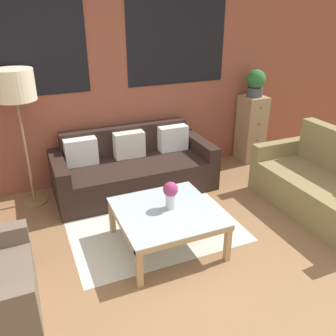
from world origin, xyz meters
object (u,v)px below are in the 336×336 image
object	(u,v)px
settee_vintage	(326,188)
coffee_table	(166,215)
couch_dark	(134,169)
drawer_cabinet	(251,129)
potted_plant	(256,82)
flower_vase	(171,193)
floor_lamp	(15,89)

from	to	relation	value
settee_vintage	coffee_table	world-z (taller)	settee_vintage
couch_dark	drawer_cabinet	distance (m)	2.00
couch_dark	potted_plant	bearing A→B (deg)	6.51
couch_dark	flower_vase	xyz separation A→B (m)	(-0.03, -1.28, 0.29)
coffee_table	drawer_cabinet	bearing A→B (deg)	36.64
settee_vintage	potted_plant	size ratio (longest dim) A/B	4.33
coffee_table	potted_plant	distance (m)	2.72
drawer_cabinet	floor_lamp	bearing A→B (deg)	-178.23
floor_lamp	potted_plant	size ratio (longest dim) A/B	4.16
settee_vintage	couch_dark	bearing A→B (deg)	142.33
couch_dark	potted_plant	size ratio (longest dim) A/B	5.21
couch_dark	floor_lamp	world-z (taller)	floor_lamp
couch_dark	potted_plant	xyz separation A→B (m)	(1.98, 0.23, 0.93)
floor_lamp	flower_vase	distance (m)	2.05
coffee_table	floor_lamp	xyz separation A→B (m)	(-1.17, 1.44, 1.06)
coffee_table	flower_vase	distance (m)	0.23
floor_lamp	drawer_cabinet	xyz separation A→B (m)	(3.24, 0.10, -0.91)
coffee_table	potted_plant	xyz separation A→B (m)	(2.07, 1.54, 0.86)
drawer_cabinet	coffee_table	bearing A→B (deg)	-143.36
coffee_table	drawer_cabinet	xyz separation A→B (m)	(2.07, 1.54, 0.15)
couch_dark	drawer_cabinet	world-z (taller)	drawer_cabinet
couch_dark	coffee_table	world-z (taller)	couch_dark
coffee_table	drawer_cabinet	distance (m)	2.59
drawer_cabinet	potted_plant	bearing A→B (deg)	90.00
settee_vintage	floor_lamp	size ratio (longest dim) A/B	1.04
floor_lamp	potted_plant	distance (m)	3.25
coffee_table	flower_vase	bearing A→B (deg)	28.49
settee_vintage	drawer_cabinet	xyz separation A→B (m)	(0.11, 1.67, 0.19)
coffee_table	flower_vase	xyz separation A→B (m)	(0.06, 0.03, 0.22)
couch_dark	drawer_cabinet	bearing A→B (deg)	6.51
coffee_table	floor_lamp	world-z (taller)	floor_lamp
couch_dark	coffee_table	size ratio (longest dim) A/B	2.13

